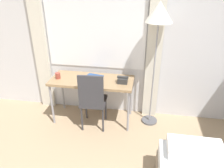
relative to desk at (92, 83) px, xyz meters
name	(u,v)px	position (x,y,z in m)	size (l,w,h in m)	color
wall_back_with_window	(125,39)	(0.48, 0.36, 0.66)	(5.54, 0.13, 2.70)	silver
desk	(92,83)	(0.00, 0.00, 0.00)	(1.34, 0.56, 0.76)	#937551
desk_chair	(93,99)	(0.07, -0.24, -0.15)	(0.42, 0.42, 0.99)	#333338
standing_lamp	(159,19)	(0.98, 0.08, 1.02)	(0.39, 0.39, 1.97)	#4C4C51
telephone	(123,80)	(0.51, -0.03, 0.11)	(0.17, 0.14, 0.11)	#2D2D2D
book	(94,77)	(0.02, 0.08, 0.08)	(0.30, 0.23, 0.02)	navy
mug	(58,76)	(-0.55, -0.05, 0.11)	(0.08, 0.08, 0.10)	#993F33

